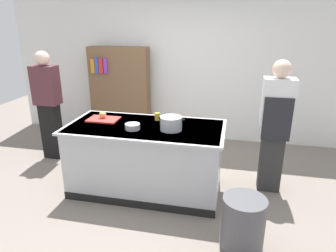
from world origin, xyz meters
TOP-DOWN VIEW (x-y plane):
  - ground_plane at (0.00, 0.00)m, footprint 10.00×10.00m
  - back_wall at (0.00, 2.10)m, footprint 6.40×0.12m
  - counter_island at (0.00, -0.00)m, footprint 1.98×0.98m
  - cutting_board at (-0.61, 0.11)m, footprint 0.40×0.28m
  - onion at (-0.62, 0.13)m, footprint 0.09×0.09m
  - stock_pot at (0.35, -0.06)m, footprint 0.33×0.26m
  - mixing_bowl at (-0.11, -0.15)m, footprint 0.18×0.18m
  - juice_cup at (0.09, 0.26)m, footprint 0.07×0.07m
  - trash_bin at (1.23, -0.85)m, footprint 0.42×0.42m
  - person_chef at (1.59, 0.36)m, footprint 0.38×0.25m
  - person_guest at (-1.78, 0.66)m, footprint 0.38×0.24m
  - bookshelf at (-1.02, 1.80)m, footprint 1.10×0.31m

SIDE VIEW (x-z plane):
  - ground_plane at x=0.00m, z-range 0.00..0.00m
  - trash_bin at x=1.23m, z-range 0.00..0.55m
  - counter_island at x=0.00m, z-range 0.02..0.92m
  - bookshelf at x=-1.02m, z-range 0.00..1.70m
  - cutting_board at x=-0.61m, z-range 0.90..0.92m
  - person_guest at x=-1.78m, z-range 0.05..1.77m
  - person_chef at x=1.59m, z-range 0.05..1.77m
  - mixing_bowl at x=-0.11m, z-range 0.90..0.97m
  - juice_cup at x=0.09m, z-range 0.90..1.00m
  - onion at x=-0.62m, z-range 0.92..1.01m
  - stock_pot at x=0.35m, z-range 0.90..1.06m
  - back_wall at x=0.00m, z-range 0.00..3.00m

